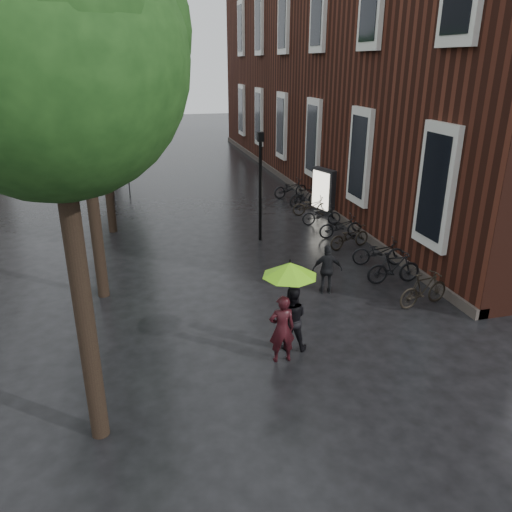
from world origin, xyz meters
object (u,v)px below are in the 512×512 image
object	(u,v)px
parked_bicycles	(338,224)
lamp_post	(260,176)
ad_lightbox	(324,191)
person_burgundy	(282,329)
person_black	(291,319)
pedestrian_walking	(327,269)

from	to	relation	value
parked_bicycles	lamp_post	distance (m)	3.64
ad_lightbox	lamp_post	world-z (taller)	lamp_post
person_burgundy	ad_lightbox	distance (m)	12.05
parked_bicycles	ad_lightbox	xyz separation A→B (m)	(0.59, 3.04, 0.55)
person_burgundy	lamp_post	world-z (taller)	lamp_post
parked_bicycles	lamp_post	xyz separation A→B (m)	(-3.04, 0.28, 1.99)
person_burgundy	person_black	world-z (taller)	person_burgundy
person_black	person_burgundy	bearing A→B (deg)	66.36
lamp_post	person_burgundy	bearing A→B (deg)	-101.45
ad_lightbox	lamp_post	size ratio (longest dim) A/B	0.50
person_black	pedestrian_walking	size ratio (longest dim) A/B	1.07
person_burgundy	parked_bicycles	world-z (taller)	person_burgundy
person_burgundy	person_black	xyz separation A→B (m)	(0.36, 0.44, -0.02)
person_burgundy	lamp_post	bearing A→B (deg)	-99.28
pedestrian_walking	lamp_post	size ratio (longest dim) A/B	0.37
person_black	pedestrian_walking	xyz separation A→B (m)	(1.97, 2.65, -0.05)
person_burgundy	lamp_post	distance (m)	8.40
person_burgundy	parked_bicycles	distance (m)	9.10
parked_bicycles	pedestrian_walking	bearing A→B (deg)	-116.48
person_black	pedestrian_walking	bearing A→B (deg)	-110.74
person_black	parked_bicycles	size ratio (longest dim) A/B	0.12
person_black	lamp_post	bearing A→B (deg)	-83.59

